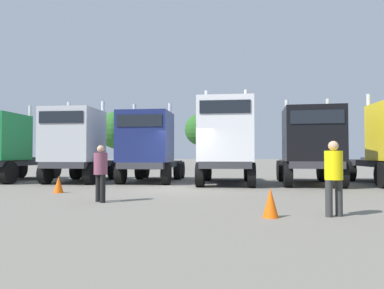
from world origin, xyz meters
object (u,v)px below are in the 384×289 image
(semi_truck_black, at_px, (310,145))
(visitor_with_camera, at_px, (101,169))
(semi_truck_navy, at_px, (149,147))
(visitor_in_hivis, at_px, (334,173))
(semi_truck_green, at_px, (3,146))
(traffic_cone_mid, at_px, (59,184))
(semi_truck_silver, at_px, (78,144))
(semi_truck_white, at_px, (226,142))
(traffic_cone_far, at_px, (271,203))

(semi_truck_black, height_order, visitor_with_camera, semi_truck_black)
(semi_truck_black, relative_size, visitor_with_camera, 3.57)
(semi_truck_navy, relative_size, visitor_in_hivis, 3.36)
(semi_truck_black, bearing_deg, visitor_in_hivis, -5.15)
(semi_truck_green, xyz_separation_m, traffic_cone_mid, (5.28, -4.49, -1.53))
(semi_truck_navy, distance_m, traffic_cone_mid, 5.52)
(visitor_with_camera, distance_m, traffic_cone_mid, 3.40)
(semi_truck_silver, xyz_separation_m, semi_truck_white, (7.46, -0.77, 0.08))
(visitor_in_hivis, distance_m, visitor_with_camera, 6.40)
(semi_truck_green, bearing_deg, semi_truck_navy, 92.52)
(semi_truck_green, height_order, visitor_with_camera, semi_truck_green)
(semi_truck_navy, bearing_deg, visitor_in_hivis, 36.87)
(semi_truck_black, bearing_deg, semi_truck_white, -82.27)
(semi_truck_white, relative_size, traffic_cone_far, 9.17)
(visitor_in_hivis, xyz_separation_m, traffic_cone_mid, (-8.57, 4.07, -0.69))
(semi_truck_silver, xyz_separation_m, visitor_with_camera, (3.73, -6.83, -0.96))
(semi_truck_white, height_order, visitor_in_hivis, semi_truck_white)
(semi_truck_silver, bearing_deg, semi_truck_black, 87.52)
(semi_truck_navy, distance_m, traffic_cone_far, 10.42)
(traffic_cone_mid, bearing_deg, visitor_with_camera, -43.09)
(visitor_with_camera, relative_size, traffic_cone_mid, 2.74)
(semi_truck_black, height_order, traffic_cone_far, semi_truck_black)
(semi_truck_navy, height_order, traffic_cone_far, semi_truck_navy)
(semi_truck_green, distance_m, semi_truck_white, 11.46)
(semi_truck_white, distance_m, traffic_cone_mid, 7.43)
(semi_truck_white, distance_m, visitor_in_hivis, 8.29)
(semi_truck_white, bearing_deg, visitor_in_hivis, 18.59)
(semi_truck_white, xyz_separation_m, visitor_with_camera, (-3.73, -6.06, -1.04))
(traffic_cone_mid, bearing_deg, semi_truck_silver, 105.87)
(semi_truck_green, height_order, traffic_cone_far, semi_truck_green)
(semi_truck_silver, bearing_deg, semi_truck_navy, 94.15)
(semi_truck_silver, xyz_separation_m, semi_truck_navy, (3.60, 0.23, -0.12))
(visitor_in_hivis, relative_size, traffic_cone_mid, 2.80)
(semi_truck_white, bearing_deg, semi_truck_green, -92.00)
(semi_truck_navy, xyz_separation_m, visitor_with_camera, (0.13, -7.07, -0.83))
(visitor_with_camera, xyz_separation_m, traffic_cone_mid, (-2.43, 2.28, -0.67))
(semi_truck_silver, distance_m, visitor_with_camera, 7.84)
(semi_truck_white, height_order, semi_truck_black, semi_truck_white)
(semi_truck_navy, relative_size, traffic_cone_far, 8.71)
(visitor_in_hivis, height_order, traffic_cone_mid, visitor_in_hivis)
(semi_truck_green, bearing_deg, semi_truck_white, 86.74)
(semi_truck_navy, distance_m, semi_truck_white, 3.99)
(semi_truck_navy, bearing_deg, semi_truck_green, -86.15)
(semi_truck_green, relative_size, visitor_with_camera, 3.40)
(traffic_cone_mid, bearing_deg, visitor_in_hivis, -25.41)
(visitor_with_camera, bearing_deg, semi_truck_silver, -108.76)
(visitor_in_hivis, xyz_separation_m, traffic_cone_far, (-1.45, -0.26, -0.67))
(visitor_with_camera, bearing_deg, traffic_cone_mid, -90.47)
(semi_truck_silver, height_order, visitor_in_hivis, semi_truck_silver)
(semi_truck_black, relative_size, traffic_cone_mid, 9.78)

